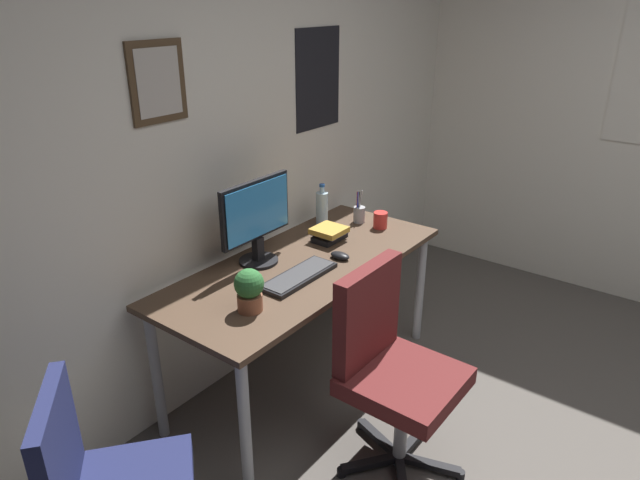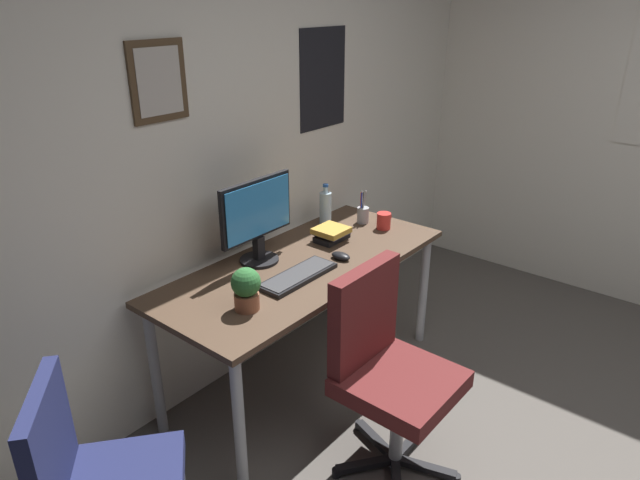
% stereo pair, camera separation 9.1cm
% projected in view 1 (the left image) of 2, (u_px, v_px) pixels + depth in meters
% --- Properties ---
extents(wall_back, '(4.40, 0.10, 2.60)m').
position_uv_depth(wall_back, '(238.00, 141.00, 2.90)').
color(wall_back, silver).
rests_on(wall_back, ground_plane).
extents(desk, '(1.64, 0.70, 0.73)m').
position_uv_depth(desk, '(305.00, 276.00, 2.93)').
color(desk, '#4C3828').
rests_on(desk, ground_plane).
extents(office_chair, '(0.55, 0.57, 0.95)m').
position_uv_depth(office_chair, '(390.00, 362.00, 2.46)').
color(office_chair, '#591E1E').
rests_on(office_chair, ground_plane).
extents(monitor, '(0.46, 0.20, 0.43)m').
position_uv_depth(monitor, '(256.00, 218.00, 2.80)').
color(monitor, black).
rests_on(monitor, desk).
extents(keyboard, '(0.43, 0.15, 0.03)m').
position_uv_depth(keyboard, '(299.00, 276.00, 2.72)').
color(keyboard, black).
rests_on(keyboard, desk).
extents(computer_mouse, '(0.06, 0.11, 0.04)m').
position_uv_depth(computer_mouse, '(340.00, 256.00, 2.93)').
color(computer_mouse, black).
rests_on(computer_mouse, desk).
extents(water_bottle, '(0.07, 0.07, 0.25)m').
position_uv_depth(water_bottle, '(322.00, 208.00, 3.32)').
color(water_bottle, silver).
rests_on(water_bottle, desk).
extents(coffee_mug_near, '(0.12, 0.08, 0.10)m').
position_uv_depth(coffee_mug_near, '(381.00, 220.00, 3.31)').
color(coffee_mug_near, red).
rests_on(coffee_mug_near, desk).
extents(potted_plant, '(0.13, 0.13, 0.20)m').
position_uv_depth(potted_plant, '(249.00, 289.00, 2.42)').
color(potted_plant, brown).
rests_on(potted_plant, desk).
extents(pen_cup, '(0.07, 0.07, 0.20)m').
position_uv_depth(pen_cup, '(359.00, 213.00, 3.39)').
color(pen_cup, '#9EA0A5').
rests_on(pen_cup, desk).
extents(book_stack_left, '(0.20, 0.17, 0.08)m').
position_uv_depth(book_stack_left, '(329.00, 233.00, 3.14)').
color(book_stack_left, black).
rests_on(book_stack_left, desk).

